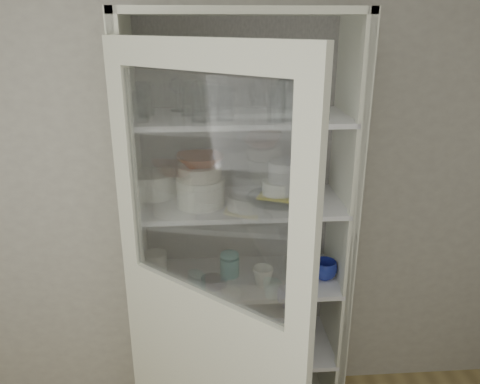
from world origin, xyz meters
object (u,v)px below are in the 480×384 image
(goblet_2, at_px, (284,92))
(glass_platter, at_px, (277,197))
(pantry_cabinet, at_px, (239,255))
(mug_white, at_px, (263,276))
(cupboard_door, at_px, (207,343))
(white_canister, at_px, (156,265))
(cream_bowl, at_px, (200,172))
(goblet_3, at_px, (289,92))
(goblet_0, at_px, (177,93))
(mug_teal, at_px, (310,261))
(measuring_cups, at_px, (212,282))
(goblet_1, at_px, (200,94))
(yellow_trivet, at_px, (277,195))
(teal_jar, at_px, (230,265))
(tin_box, at_px, (263,338))
(mug_blue, at_px, (325,270))
(plate_stack_front, at_px, (201,192))
(cream_dish, at_px, (180,339))
(grey_bowl_stack, at_px, (284,180))
(terracotta_bowl, at_px, (200,160))
(white_ramekin, at_px, (277,188))
(plate_stack_back, at_px, (153,184))

(goblet_2, xyz_separation_m, glass_platter, (-0.04, -0.10, -0.47))
(pantry_cabinet, height_order, mug_white, pantry_cabinet)
(cupboard_door, height_order, white_canister, cupboard_door)
(cream_bowl, bearing_deg, goblet_3, 21.57)
(glass_platter, bearing_deg, goblet_0, 166.15)
(pantry_cabinet, height_order, goblet_2, pantry_cabinet)
(mug_teal, xyz_separation_m, measuring_cups, (-0.50, -0.13, -0.02))
(goblet_1, height_order, yellow_trivet, goblet_1)
(pantry_cabinet, xyz_separation_m, teal_jar, (-0.05, -0.06, -0.02))
(goblet_1, xyz_separation_m, tin_box, (0.29, -0.12, -1.24))
(mug_white, bearing_deg, goblet_1, 164.79)
(mug_blue, bearing_deg, goblet_2, 163.00)
(teal_jar, bearing_deg, plate_stack_front, -159.05)
(white_canister, distance_m, cream_dish, 0.44)
(goblet_1, distance_m, grey_bowl_stack, 0.55)
(glass_platter, relative_size, mug_blue, 2.41)
(mug_white, bearing_deg, yellow_trivet, 75.71)
(goblet_1, distance_m, goblet_3, 0.41)
(terracotta_bowl, relative_size, yellow_trivet, 1.31)
(white_ramekin, distance_m, white_canister, 0.70)
(mug_teal, bearing_deg, goblet_1, -177.68)
(cupboard_door, relative_size, plate_stack_back, 8.85)
(cream_dish, bearing_deg, tin_box, -2.03)
(glass_platter, height_order, white_ramekin, white_ramekin)
(glass_platter, height_order, mug_blue, glass_platter)
(goblet_2, distance_m, mug_teal, 0.85)
(cream_bowl, height_order, tin_box, cream_bowl)
(yellow_trivet, distance_m, teal_jar, 0.43)
(grey_bowl_stack, bearing_deg, teal_jar, -178.46)
(mug_teal, bearing_deg, plate_stack_front, -162.20)
(glass_platter, height_order, grey_bowl_stack, grey_bowl_stack)
(terracotta_bowl, bearing_deg, goblet_0, 121.16)
(cupboard_door, bearing_deg, tin_box, 102.80)
(yellow_trivet, height_order, mug_white, yellow_trivet)
(cream_bowl, relative_size, white_canister, 1.51)
(goblet_0, xyz_separation_m, tin_box, (0.40, -0.13, -1.25))
(goblet_2, xyz_separation_m, tin_box, (-0.09, -0.11, -1.25))
(pantry_cabinet, xyz_separation_m, terracotta_bowl, (-0.18, -0.11, 0.53))
(cupboard_door, height_order, goblet_0, cupboard_door)
(goblet_0, height_order, tin_box, goblet_0)
(goblet_3, relative_size, teal_jar, 1.39)
(goblet_1, relative_size, goblet_2, 0.96)
(yellow_trivet, bearing_deg, plate_stack_front, -172.68)
(cupboard_door, xyz_separation_m, white_ramekin, (0.34, 0.53, 0.45))
(measuring_cups, bearing_deg, mug_teal, 14.97)
(white_canister, relative_size, tin_box, 0.57)
(goblet_2, distance_m, plate_stack_front, 0.59)
(goblet_1, bearing_deg, mug_blue, -15.40)
(goblet_1, xyz_separation_m, goblet_3, (0.41, 0.02, 0.00))
(goblet_3, height_order, mug_white, goblet_3)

